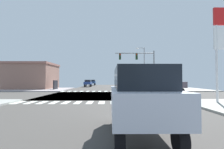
{
  "coord_description": "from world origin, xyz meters",
  "views": [
    {
      "loc": [
        0.98,
        -22.72,
        1.93
      ],
      "look_at": [
        1.22,
        3.22,
        2.66
      ],
      "focal_mm": 29.18,
      "sensor_mm": 36.0,
      "label": 1
    }
  ],
  "objects_px": {
    "bank_building": "(27,76)",
    "sedan_crossing_1": "(88,83)",
    "sedan_leading_2": "(93,82)",
    "suv_farside_2": "(169,83)",
    "street_lamp": "(143,64)",
    "gas_station_sign": "(224,37)",
    "traffic_signal_mast": "(139,61)",
    "suv_nearside_1": "(140,95)"
  },
  "relations": [
    {
      "from": "bank_building",
      "to": "sedan_crossing_1",
      "type": "relative_size",
      "value": 2.89
    },
    {
      "from": "sedan_leading_2",
      "to": "suv_farside_2",
      "type": "bearing_deg",
      "value": 112.15
    },
    {
      "from": "street_lamp",
      "to": "bank_building",
      "type": "distance_m",
      "value": 23.95
    },
    {
      "from": "gas_station_sign",
      "to": "sedan_crossing_1",
      "type": "bearing_deg",
      "value": 113.7
    },
    {
      "from": "suv_farside_2",
      "to": "street_lamp",
      "type": "bearing_deg",
      "value": -170.75
    },
    {
      "from": "traffic_signal_mast",
      "to": "sedan_crossing_1",
      "type": "height_order",
      "value": "traffic_signal_mast"
    },
    {
      "from": "suv_farside_2",
      "to": "sedan_crossing_1",
      "type": "distance_m",
      "value": 26.79
    },
    {
      "from": "suv_nearside_1",
      "to": "sedan_crossing_1",
      "type": "bearing_deg",
      "value": 99.36
    },
    {
      "from": "suv_nearside_1",
      "to": "street_lamp",
      "type": "bearing_deg",
      "value": 79.5
    },
    {
      "from": "traffic_signal_mast",
      "to": "suv_nearside_1",
      "type": "distance_m",
      "value": 23.8
    },
    {
      "from": "suv_farside_2",
      "to": "sedan_leading_2",
      "type": "xyz_separation_m",
      "value": [
        -14.45,
        35.51,
        -0.28
      ]
    },
    {
      "from": "gas_station_sign",
      "to": "sedan_leading_2",
      "type": "height_order",
      "value": "gas_station_sign"
    },
    {
      "from": "bank_building",
      "to": "sedan_leading_2",
      "type": "height_order",
      "value": "bank_building"
    },
    {
      "from": "traffic_signal_mast",
      "to": "bank_building",
      "type": "bearing_deg",
      "value": 159.72
    },
    {
      "from": "traffic_signal_mast",
      "to": "suv_farside_2",
      "type": "bearing_deg",
      "value": -41.33
    },
    {
      "from": "traffic_signal_mast",
      "to": "street_lamp",
      "type": "height_order",
      "value": "street_lamp"
    },
    {
      "from": "gas_station_sign",
      "to": "suv_farside_2",
      "type": "relative_size",
      "value": 1.68
    },
    {
      "from": "street_lamp",
      "to": "bank_building",
      "type": "height_order",
      "value": "street_lamp"
    },
    {
      "from": "suv_nearside_1",
      "to": "sedan_crossing_1",
      "type": "xyz_separation_m",
      "value": [
        -7.0,
        42.48,
        -0.28
      ]
    },
    {
      "from": "traffic_signal_mast",
      "to": "gas_station_sign",
      "type": "relative_size",
      "value": 0.86
    },
    {
      "from": "gas_station_sign",
      "to": "suv_farside_2",
      "type": "height_order",
      "value": "gas_station_sign"
    },
    {
      "from": "street_lamp",
      "to": "sedan_leading_2",
      "type": "bearing_deg",
      "value": 117.19
    },
    {
      "from": "street_lamp",
      "to": "bank_building",
      "type": "xyz_separation_m",
      "value": [
        -23.82,
        0.57,
        -2.4
      ]
    },
    {
      "from": "traffic_signal_mast",
      "to": "sedan_leading_2",
      "type": "relative_size",
      "value": 1.55
    },
    {
      "from": "suv_nearside_1",
      "to": "gas_station_sign",
      "type": "bearing_deg",
      "value": 45.08
    },
    {
      "from": "gas_station_sign",
      "to": "sedan_crossing_1",
      "type": "relative_size",
      "value": 1.79
    },
    {
      "from": "traffic_signal_mast",
      "to": "gas_station_sign",
      "type": "distance_m",
      "value": 15.78
    },
    {
      "from": "street_lamp",
      "to": "sedan_leading_2",
      "type": "relative_size",
      "value": 1.98
    },
    {
      "from": "sedan_crossing_1",
      "to": "street_lamp",
      "type": "bearing_deg",
      "value": 137.22
    },
    {
      "from": "traffic_signal_mast",
      "to": "suv_nearside_1",
      "type": "relative_size",
      "value": 1.45
    },
    {
      "from": "traffic_signal_mast",
      "to": "suv_nearside_1",
      "type": "height_order",
      "value": "traffic_signal_mast"
    },
    {
      "from": "gas_station_sign",
      "to": "sedan_leading_2",
      "type": "relative_size",
      "value": 1.79
    },
    {
      "from": "bank_building",
      "to": "suv_nearside_1",
      "type": "xyz_separation_m",
      "value": [
        18.12,
        -31.3,
        -1.26
      ]
    },
    {
      "from": "sedan_leading_2",
      "to": "street_lamp",
      "type": "bearing_deg",
      "value": 117.19
    },
    {
      "from": "street_lamp",
      "to": "suv_farside_2",
      "type": "relative_size",
      "value": 1.85
    },
    {
      "from": "traffic_signal_mast",
      "to": "sedan_leading_2",
      "type": "height_order",
      "value": "traffic_signal_mast"
    },
    {
      "from": "traffic_signal_mast",
      "to": "sedan_crossing_1",
      "type": "relative_size",
      "value": 1.55
    },
    {
      "from": "traffic_signal_mast",
      "to": "suv_farside_2",
      "type": "height_order",
      "value": "traffic_signal_mast"
    },
    {
      "from": "suv_farside_2",
      "to": "sedan_crossing_1",
      "type": "height_order",
      "value": "suv_farside_2"
    },
    {
      "from": "street_lamp",
      "to": "sedan_crossing_1",
      "type": "height_order",
      "value": "street_lamp"
    },
    {
      "from": "gas_station_sign",
      "to": "sedan_leading_2",
      "type": "distance_m",
      "value": 49.85
    },
    {
      "from": "traffic_signal_mast",
      "to": "suv_farside_2",
      "type": "xyz_separation_m",
      "value": [
        3.78,
        -3.32,
        -3.51
      ]
    }
  ]
}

